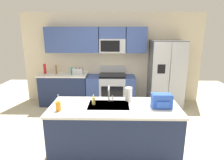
% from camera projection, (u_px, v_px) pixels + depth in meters
% --- Properties ---
extents(ground_plane, '(9.00, 9.00, 0.00)m').
position_uv_depth(ground_plane, '(110.00, 137.00, 3.84)').
color(ground_plane, beige).
rests_on(ground_plane, ground).
extents(kitchen_wall_unit, '(5.20, 0.43, 2.60)m').
position_uv_depth(kitchen_wall_unit, '(107.00, 53.00, 5.48)').
color(kitchen_wall_unit, beige).
rests_on(kitchen_wall_unit, ground).
extents(back_counter, '(1.35, 0.63, 0.90)m').
position_uv_depth(back_counter, '(64.00, 89.00, 5.49)').
color(back_counter, '#1E2A4D').
rests_on(back_counter, ground).
extents(range_oven, '(1.36, 0.61, 1.10)m').
position_uv_depth(range_oven, '(111.00, 90.00, 5.47)').
color(range_oven, '#B7BABF').
rests_on(range_oven, ground).
extents(refrigerator, '(0.90, 0.76, 1.85)m').
position_uv_depth(refrigerator, '(166.00, 74.00, 5.24)').
color(refrigerator, '#4C4F54').
rests_on(refrigerator, ground).
extents(island_counter, '(2.14, 0.87, 0.90)m').
position_uv_depth(island_counter, '(114.00, 130.00, 3.23)').
color(island_counter, '#1E2A4D').
rests_on(island_counter, ground).
extents(toaster, '(0.28, 0.16, 0.18)m').
position_uv_depth(toaster, '(78.00, 71.00, 5.29)').
color(toaster, '#B7BABF').
rests_on(toaster, back_counter).
extents(pepper_mill, '(0.05, 0.05, 0.26)m').
position_uv_depth(pepper_mill, '(56.00, 70.00, 5.34)').
color(pepper_mill, brown).
rests_on(pepper_mill, back_counter).
extents(bottle_teal, '(0.06, 0.06, 0.21)m').
position_uv_depth(bottle_teal, '(72.00, 71.00, 5.29)').
color(bottle_teal, teal).
rests_on(bottle_teal, back_counter).
extents(bottle_red, '(0.08, 0.08, 0.28)m').
position_uv_depth(bottle_red, '(45.00, 69.00, 5.40)').
color(bottle_red, red).
rests_on(bottle_red, back_counter).
extents(sink_faucet, '(0.08, 0.21, 0.28)m').
position_uv_depth(sink_faucet, '(109.00, 93.00, 3.26)').
color(sink_faucet, '#B7BABF').
rests_on(sink_faucet, island_counter).
extents(drink_cup_orange, '(0.08, 0.08, 0.27)m').
position_uv_depth(drink_cup_orange, '(58.00, 106.00, 2.92)').
color(drink_cup_orange, orange).
rests_on(drink_cup_orange, island_counter).
extents(soap_dispenser, '(0.06, 0.06, 0.17)m').
position_uv_depth(soap_dispenser, '(94.00, 101.00, 3.17)').
color(soap_dispenser, '#D8CC66').
rests_on(soap_dispenser, island_counter).
extents(paper_towel_roll, '(0.12, 0.12, 0.24)m').
position_uv_depth(paper_towel_roll, '(129.00, 94.00, 3.33)').
color(paper_towel_roll, white).
rests_on(paper_towel_roll, island_counter).
extents(backpack, '(0.32, 0.22, 0.23)m').
position_uv_depth(backpack, '(162.00, 100.00, 3.03)').
color(backpack, blue).
rests_on(backpack, island_counter).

